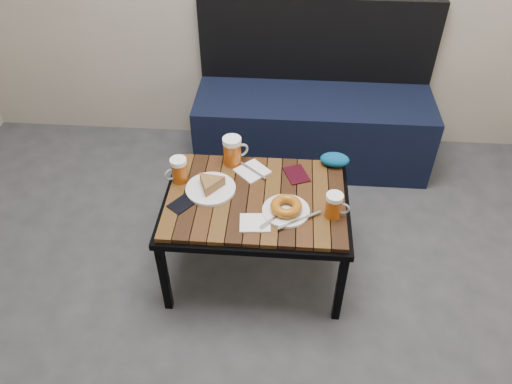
# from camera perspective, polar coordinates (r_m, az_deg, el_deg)

# --- Properties ---
(bench) EXTENTS (1.40, 0.50, 0.95)m
(bench) POSITION_cam_1_polar(r_m,az_deg,el_deg) (3.11, 6.46, 8.06)
(bench) COLOR black
(bench) RESTS_ON ground
(cafe_table) EXTENTS (0.84, 0.62, 0.47)m
(cafe_table) POSITION_cam_1_polar(r_m,az_deg,el_deg) (2.27, -0.00, -1.36)
(cafe_table) COLOR black
(cafe_table) RESTS_ON ground
(beer_mug_left) EXTENTS (0.12, 0.10, 0.12)m
(beer_mug_left) POSITION_cam_1_polar(r_m,az_deg,el_deg) (2.31, -8.82, 2.49)
(beer_mug_left) COLOR #A9470D
(beer_mug_left) RESTS_ON cafe_table
(beer_mug_centre) EXTENTS (0.13, 0.12, 0.14)m
(beer_mug_centre) POSITION_cam_1_polar(r_m,az_deg,el_deg) (2.39, -2.67, 4.74)
(beer_mug_centre) COLOR #A9470D
(beer_mug_centre) RESTS_ON cafe_table
(beer_mug_right) EXTENTS (0.11, 0.08, 0.12)m
(beer_mug_right) POSITION_cam_1_polar(r_m,az_deg,el_deg) (2.14, 8.93, -1.52)
(beer_mug_right) COLOR #A9470D
(beer_mug_right) RESTS_ON cafe_table
(plate_pie) EXTENTS (0.23, 0.23, 0.06)m
(plate_pie) POSITION_cam_1_polar(r_m,az_deg,el_deg) (2.27, -5.23, 0.70)
(plate_pie) COLOR white
(plate_pie) RESTS_ON cafe_table
(plate_bagel) EXTENTS (0.26, 0.23, 0.06)m
(plate_bagel) POSITION_cam_1_polar(r_m,az_deg,el_deg) (2.15, 3.46, -1.87)
(plate_bagel) COLOR white
(plate_bagel) RESTS_ON cafe_table
(napkin_left) EXTENTS (0.19, 0.19, 0.01)m
(napkin_left) POSITION_cam_1_polar(r_m,az_deg,el_deg) (2.37, -0.43, 2.41)
(napkin_left) COLOR white
(napkin_left) RESTS_ON cafe_table
(napkin_right) EXTENTS (0.14, 0.12, 0.01)m
(napkin_right) POSITION_cam_1_polar(r_m,az_deg,el_deg) (2.11, -0.11, -3.55)
(napkin_right) COLOR white
(napkin_right) RESTS_ON cafe_table
(passport_navy) EXTENTS (0.13, 0.14, 0.01)m
(passport_navy) POSITION_cam_1_polar(r_m,az_deg,el_deg) (2.22, -8.44, -1.35)
(passport_navy) COLOR black
(passport_navy) RESTS_ON cafe_table
(passport_burgundy) EXTENTS (0.14, 0.16, 0.01)m
(passport_burgundy) POSITION_cam_1_polar(r_m,az_deg,el_deg) (2.36, 4.65, 2.01)
(passport_burgundy) COLOR black
(passport_burgundy) RESTS_ON cafe_table
(knit_pouch) EXTENTS (0.15, 0.10, 0.06)m
(knit_pouch) POSITION_cam_1_polar(r_m,az_deg,el_deg) (2.43, 8.99, 3.68)
(knit_pouch) COLOR navy
(knit_pouch) RESTS_ON cafe_table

